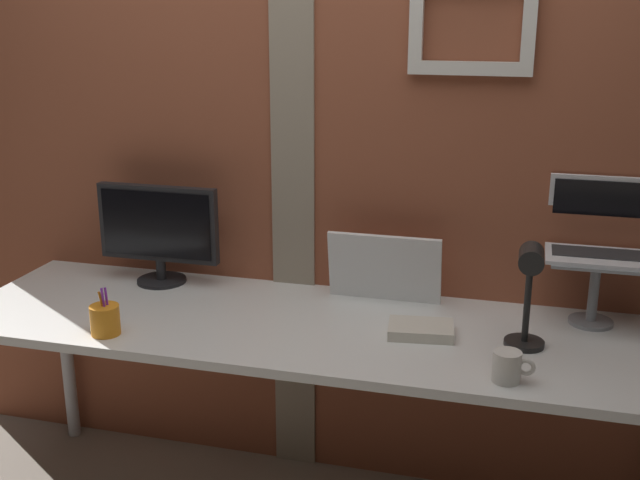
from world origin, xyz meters
TOP-DOWN VIEW (x-y plane):
  - brick_wall_back at (0.00, 0.46)m, footprint 3.01×0.15m
  - desk at (0.08, 0.05)m, footprint 2.35×0.70m
  - monitor at (-0.56, 0.27)m, footprint 0.45×0.18m
  - laptop_stand at (0.95, 0.28)m, footprint 0.28×0.22m
  - laptop at (0.95, 0.34)m, footprint 0.32×0.25m
  - whiteboard_panel at (0.27, 0.30)m, footprint 0.39×0.06m
  - desk_lamp at (0.74, -0.01)m, footprint 0.12×0.20m
  - pen_cup at (-0.51, -0.21)m, footprint 0.09×0.09m
  - coffee_mug at (0.70, -0.21)m, footprint 0.11×0.08m
  - paper_clutter_stack at (0.43, 0.05)m, footprint 0.22×0.16m

SIDE VIEW (x-z plane):
  - desk at x=0.08m, z-range 0.31..1.05m
  - paper_clutter_stack at x=0.43m, z-range 0.74..0.78m
  - coffee_mug at x=0.70m, z-range 0.74..0.83m
  - pen_cup at x=-0.51m, z-range 0.71..0.87m
  - whiteboard_panel at x=0.27m, z-range 0.74..0.98m
  - laptop_stand at x=0.95m, z-range 0.78..1.00m
  - monitor at x=-0.56m, z-range 0.77..1.13m
  - desk_lamp at x=0.74m, z-range 0.78..1.12m
  - laptop at x=0.95m, z-range 0.91..1.15m
  - brick_wall_back at x=0.00m, z-range 0.00..2.30m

